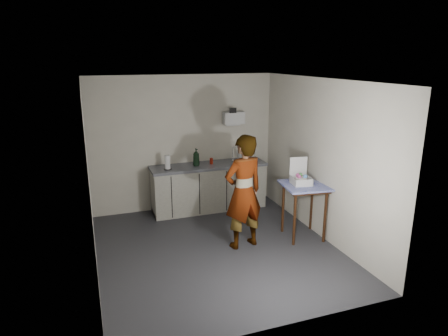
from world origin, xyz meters
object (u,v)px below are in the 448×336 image
object	(u,v)px
kitchen_counter	(209,188)
standing_man	(243,192)
soap_bottle	(196,157)
side_table	(305,191)
dark_bottle	(196,159)
soda_can	(211,161)
paper_towel	(167,163)
dish_rack	(243,159)
bakery_box	(301,178)

from	to	relation	value
kitchen_counter	standing_man	bearing A→B (deg)	-88.98
standing_man	soap_bottle	bearing A→B (deg)	-91.89
side_table	dark_bottle	bearing A→B (deg)	135.77
kitchen_counter	soda_can	world-z (taller)	soda_can
side_table	kitchen_counter	bearing A→B (deg)	129.72
standing_man	dark_bottle	world-z (taller)	standing_man
side_table	paper_towel	bearing A→B (deg)	146.53
standing_man	dark_bottle	size ratio (longest dim) A/B	6.79
paper_towel	dish_rack	world-z (taller)	dish_rack
soda_can	side_table	bearing A→B (deg)	-59.47
paper_towel	dark_bottle	bearing A→B (deg)	5.71
kitchen_counter	dish_rack	xyz separation A→B (m)	(0.70, -0.05, 0.55)
standing_man	paper_towel	size ratio (longest dim) A/B	6.89
side_table	bakery_box	world-z (taller)	bakery_box
soda_can	dish_rack	world-z (taller)	dish_rack
dark_bottle	paper_towel	bearing A→B (deg)	-174.29
dark_bottle	bakery_box	distance (m)	2.10
dark_bottle	dish_rack	world-z (taller)	dish_rack
soda_can	dish_rack	size ratio (longest dim) A/B	0.29
kitchen_counter	soap_bottle	xyz separation A→B (m)	(-0.25, -0.02, 0.65)
paper_towel	dish_rack	bearing A→B (deg)	1.33
dish_rack	bakery_box	size ratio (longest dim) A/B	0.97
kitchen_counter	dish_rack	world-z (taller)	dish_rack
dark_bottle	side_table	bearing A→B (deg)	-51.60
soap_bottle	dark_bottle	distance (m)	0.04
soap_bottle	soda_can	bearing A→B (deg)	6.70
dark_bottle	bakery_box	bearing A→B (deg)	-51.72
soda_can	paper_towel	xyz separation A→B (m)	(-0.88, -0.10, 0.07)
side_table	soda_can	bearing A→B (deg)	127.90
kitchen_counter	standing_man	size ratio (longest dim) A/B	1.24
dark_bottle	paper_towel	xyz separation A→B (m)	(-0.56, -0.06, -0.01)
standing_man	bakery_box	bearing A→B (deg)	171.01
side_table	dark_bottle	world-z (taller)	dark_bottle
kitchen_counter	paper_towel	distance (m)	1.02
kitchen_counter	side_table	distance (m)	2.09
paper_towel	bakery_box	distance (m)	2.45
kitchen_counter	bakery_box	world-z (taller)	bakery_box
dark_bottle	dish_rack	distance (m)	0.96
paper_towel	side_table	bearing A→B (deg)	-40.84
side_table	paper_towel	xyz separation A→B (m)	(-1.91, 1.65, 0.24)
side_table	paper_towel	size ratio (longest dim) A/B	3.49
standing_man	paper_towel	distance (m)	1.84
side_table	bakery_box	distance (m)	0.22
bakery_box	soap_bottle	bearing A→B (deg)	136.87
standing_man	soda_can	world-z (taller)	standing_man
kitchen_counter	soap_bottle	world-z (taller)	soap_bottle
soda_can	standing_man	bearing A→B (deg)	-91.14
kitchen_counter	paper_towel	xyz separation A→B (m)	(-0.81, -0.08, 0.61)
side_table	soda_can	world-z (taller)	soda_can
side_table	dark_bottle	size ratio (longest dim) A/B	3.44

